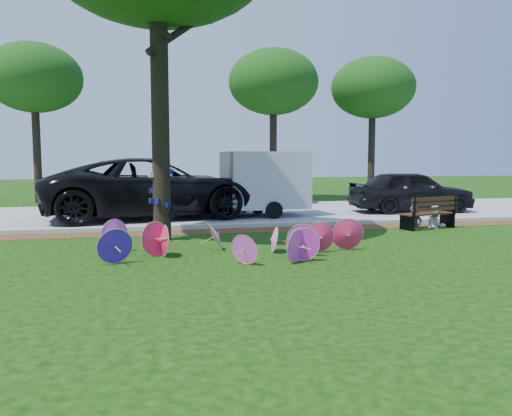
% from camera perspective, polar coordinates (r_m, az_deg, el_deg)
% --- Properties ---
extents(ground, '(90.00, 90.00, 0.00)m').
position_cam_1_polar(ground, '(9.88, -0.46, -6.37)').
color(ground, black).
rests_on(ground, ground).
extents(mulch_strip, '(90.00, 1.00, 0.01)m').
position_cam_1_polar(mulch_strip, '(14.26, -4.04, -2.66)').
color(mulch_strip, '#472D16').
rests_on(mulch_strip, ground).
extents(curb, '(90.00, 0.30, 0.12)m').
position_cam_1_polar(curb, '(14.94, -4.40, -2.07)').
color(curb, '#B7B5AD').
rests_on(curb, ground).
extents(street, '(90.00, 8.00, 0.01)m').
position_cam_1_polar(street, '(19.04, -6.02, -0.59)').
color(street, gray).
rests_on(street, ground).
extents(parasol_pile, '(5.80, 2.36, 0.76)m').
position_cam_1_polar(parasol_pile, '(10.59, -2.66, -3.64)').
color(parasol_pile, '#E648C5').
rests_on(parasol_pile, ground).
extents(black_van, '(7.92, 4.46, 2.09)m').
position_cam_1_polar(black_van, '(17.75, -11.61, 2.24)').
color(black_van, black).
rests_on(black_van, ground).
extents(dark_pickup, '(4.80, 2.06, 1.62)m').
position_cam_1_polar(dark_pickup, '(20.28, 17.28, 1.84)').
color(dark_pickup, black).
rests_on(dark_pickup, ground).
extents(cargo_trailer, '(3.05, 2.11, 2.61)m').
position_cam_1_polar(cargo_trailer, '(17.97, 1.08, 3.23)').
color(cargo_trailer, silver).
rests_on(cargo_trailer, ground).
extents(park_bench, '(1.92, 1.13, 0.94)m').
position_cam_1_polar(park_bench, '(15.62, 18.92, -0.50)').
color(park_bench, black).
rests_on(park_bench, ground).
extents(person_left, '(0.51, 0.35, 1.32)m').
position_cam_1_polar(person_left, '(15.47, 17.73, 0.18)').
color(person_left, '#353D49').
rests_on(person_left, ground).
extents(person_right, '(0.69, 0.57, 1.30)m').
position_cam_1_polar(person_right, '(15.83, 19.93, 0.20)').
color(person_right, silver).
rests_on(person_right, ground).
extents(bg_trees, '(21.16, 5.44, 7.40)m').
position_cam_1_polar(bg_trees, '(25.31, -2.53, 14.04)').
color(bg_trees, black).
rests_on(bg_trees, ground).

